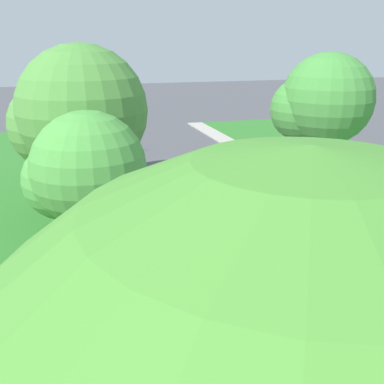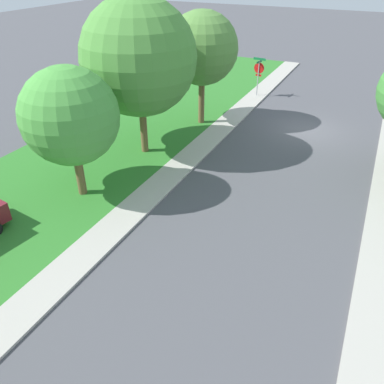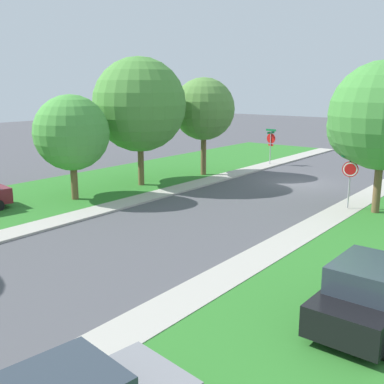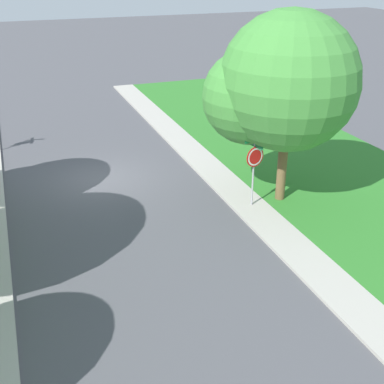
# 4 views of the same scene
# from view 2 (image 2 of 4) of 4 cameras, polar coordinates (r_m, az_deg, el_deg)

# --- Properties ---
(ground_plane) EXTENTS (120.00, 120.00, 0.00)m
(ground_plane) POSITION_cam_2_polar(r_m,az_deg,el_deg) (24.52, 16.52, 8.73)
(ground_plane) COLOR #4C4C51
(sidewalk_east) EXTENTS (1.40, 56.00, 0.10)m
(sidewalk_east) POSITION_cam_2_polar(r_m,az_deg,el_deg) (16.00, -9.22, -3.05)
(sidewalk_east) COLOR #ADA89E
(sidewalk_east) RESTS_ON ground
(lawn_east) EXTENTS (8.00, 56.00, 0.08)m
(lawn_east) POSITION_cam_2_polar(r_m,az_deg,el_deg) (18.78, -21.20, 0.66)
(lawn_east) COLOR #2D7528
(lawn_east) RESTS_ON ground
(sidewalk_west) EXTENTS (1.40, 56.00, 0.10)m
(sidewalk_west) POSITION_cam_2_polar(r_m,az_deg,el_deg) (13.96, 25.66, -12.44)
(sidewalk_west) COLOR #ADA89E
(sidewalk_west) RESTS_ON ground
(stop_sign_near_corner) EXTENTS (0.92, 0.92, 2.77)m
(stop_sign_near_corner) POSITION_cam_2_polar(r_m,az_deg,el_deg) (29.39, 9.78, 17.18)
(stop_sign_near_corner) COLOR #9E9EA3
(stop_sign_near_corner) RESTS_ON ground
(tree_corner_large) EXTENTS (4.40, 4.09, 6.52)m
(tree_corner_large) POSITION_cam_2_polar(r_m,az_deg,el_deg) (23.52, 1.11, 20.15)
(tree_corner_large) COLOR brown
(tree_corner_large) RESTS_ON ground
(tree_across_left) EXTENTS (4.21, 3.91, 5.56)m
(tree_across_left) POSITION_cam_2_polar(r_m,az_deg,el_deg) (16.49, -17.69, 10.41)
(tree_across_left) COLOR brown
(tree_across_left) RESTS_ON ground
(tree_sidewalk_far) EXTENTS (5.93, 5.52, 7.65)m
(tree_sidewalk_far) POSITION_cam_2_polar(r_m,az_deg,el_deg) (19.72, -8.28, 18.67)
(tree_sidewalk_far) COLOR brown
(tree_sidewalk_far) RESTS_ON ground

